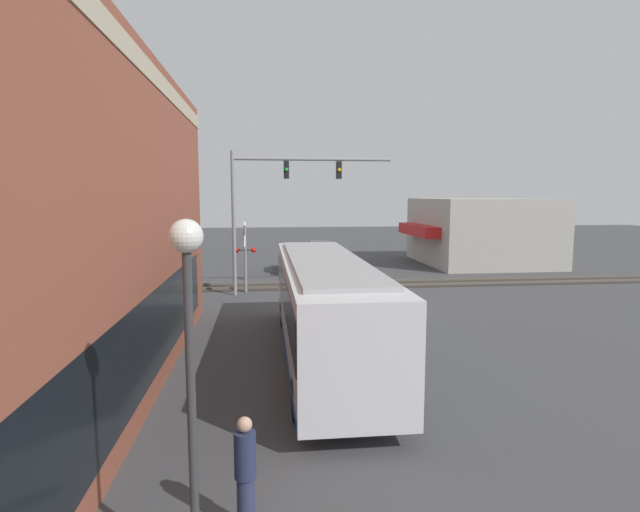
# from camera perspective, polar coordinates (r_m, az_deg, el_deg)

# --- Properties ---
(ground_plane) EXTENTS (120.00, 120.00, 0.00)m
(ground_plane) POSITION_cam_1_polar(r_m,az_deg,el_deg) (23.46, 5.31, -5.93)
(ground_plane) COLOR #424244
(shop_building) EXTENTS (9.92, 9.96, 4.97)m
(shop_building) POSITION_cam_1_polar(r_m,az_deg,el_deg) (40.34, 17.83, 2.73)
(shop_building) COLOR #B2ADA3
(shop_building) RESTS_ON ground
(city_bus) EXTENTS (12.35, 2.59, 3.27)m
(city_bus) POSITION_cam_1_polar(r_m,az_deg,el_deg) (15.93, 0.52, -5.40)
(city_bus) COLOR silver
(city_bus) RESTS_ON ground
(traffic_signal_gantry) EXTENTS (0.42, 8.35, 7.48)m
(traffic_signal_gantry) POSITION_cam_1_polar(r_m,az_deg,el_deg) (26.19, -4.87, 7.45)
(traffic_signal_gantry) COLOR gray
(traffic_signal_gantry) RESTS_ON ground
(crossing_signal) EXTENTS (1.41, 1.18, 3.81)m
(crossing_signal) POSITION_cam_1_polar(r_m,az_deg,el_deg) (27.05, -8.55, 0.67)
(crossing_signal) COLOR gray
(crossing_signal) RESTS_ON ground
(streetlamp) EXTENTS (0.44, 0.44, 4.92)m
(streetlamp) POSITION_cam_1_polar(r_m,az_deg,el_deg) (6.92, -14.60, -12.50)
(streetlamp) COLOR #38383A
(streetlamp) RESTS_ON ground
(rail_track_near) EXTENTS (2.60, 60.00, 0.15)m
(rail_track_near) POSITION_cam_1_polar(r_m,az_deg,el_deg) (29.24, 2.94, -3.29)
(rail_track_near) COLOR #332D28
(rail_track_near) RESTS_ON ground
(parked_car_blue) EXTENTS (4.45, 1.82, 1.37)m
(parked_car_blue) POSITION_cam_1_polar(r_m,az_deg,el_deg) (34.55, -3.20, -0.68)
(parked_car_blue) COLOR navy
(parked_car_blue) RESTS_ON ground
(parked_car_white) EXTENTS (4.64, 1.82, 1.53)m
(parked_car_white) POSITION_cam_1_polar(r_m,az_deg,el_deg) (40.33, 0.05, 0.53)
(parked_car_white) COLOR silver
(parked_car_white) RESTS_ON ground
(pedestrian_by_lamp) EXTENTS (0.34, 0.34, 1.85)m
(pedestrian_by_lamp) POSITION_cam_1_polar(r_m,az_deg,el_deg) (8.49, -8.53, -23.26)
(pedestrian_by_lamp) COLOR #2D3351
(pedestrian_by_lamp) RESTS_ON ground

